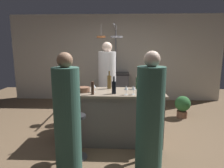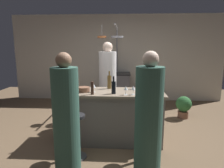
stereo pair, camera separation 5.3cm
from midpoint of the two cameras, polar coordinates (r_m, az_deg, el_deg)
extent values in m
plane|color=brown|center=(3.77, 0.28, -15.55)|extent=(9.00, 9.00, 0.00)
cube|color=beige|center=(6.24, 1.70, 7.36)|extent=(6.40, 0.16, 2.60)
cube|color=slate|center=(3.60, 0.28, -9.40)|extent=(1.72, 0.66, 0.86)
cube|color=gray|center=(3.47, 0.29, -2.41)|extent=(1.80, 0.72, 0.04)
cube|color=#47474C|center=(5.96, 1.55, -1.26)|extent=(0.76, 0.60, 0.86)
cube|color=black|center=(5.88, 1.57, 2.99)|extent=(0.80, 0.64, 0.03)
cylinder|color=white|center=(4.32, -0.89, -1.18)|extent=(0.37, 0.37, 1.55)
sphere|color=beige|center=(4.22, -0.92, 10.48)|extent=(0.21, 0.21, 0.21)
cylinder|color=#4C4C51|center=(3.28, -9.31, -19.75)|extent=(0.28, 0.28, 0.02)
cylinder|color=#4C4C51|center=(3.13, -9.49, -14.70)|extent=(0.06, 0.06, 0.62)
cylinder|color=black|center=(3.01, -9.69, -9.04)|extent=(0.26, 0.26, 0.04)
cylinder|color=#33594C|center=(2.66, -12.32, -10.71)|extent=(0.34, 0.34, 1.42)
sphere|color=#8C664C|center=(2.48, -13.05, 6.64)|extent=(0.19, 0.19, 0.19)
cylinder|color=#4C4C51|center=(3.23, 9.88, -20.26)|extent=(0.28, 0.28, 0.02)
cylinder|color=#4C4C51|center=(3.08, 10.08, -15.16)|extent=(0.06, 0.06, 0.62)
cylinder|color=black|center=(2.95, 10.29, -9.42)|extent=(0.26, 0.26, 0.04)
cylinder|color=#33594C|center=(2.58, 10.90, -11.19)|extent=(0.34, 0.34, 1.43)
sphere|color=beige|center=(2.40, 11.58, 6.95)|extent=(0.20, 0.20, 0.20)
cylinder|color=gray|center=(6.10, 1.65, 5.17)|extent=(0.04, 0.04, 2.15)
cylinder|color=gray|center=(5.33, 1.46, 15.93)|extent=(0.04, 1.54, 0.04)
cylinder|color=#B26638|center=(4.71, -2.57, 13.25)|extent=(0.21, 0.21, 0.04)
cylinder|color=gray|center=(4.72, -2.59, 14.92)|extent=(0.01, 0.01, 0.27)
cylinder|color=gray|center=(4.71, 1.82, 13.24)|extent=(0.28, 0.28, 0.04)
cylinder|color=gray|center=(4.69, 1.82, 14.94)|extent=(0.01, 0.01, 0.28)
cylinder|color=brown|center=(5.07, 19.85, -8.18)|extent=(0.24, 0.24, 0.16)
sphere|color=#2D6633|center=(5.00, 20.04, -5.35)|extent=(0.36, 0.36, 0.36)
cylinder|color=#382319|center=(3.23, -5.18, -1.16)|extent=(0.05, 0.05, 0.21)
cylinder|color=black|center=(3.27, 0.92, -1.04)|extent=(0.07, 0.07, 0.20)
cylinder|color=black|center=(3.25, 0.93, 1.45)|extent=(0.03, 0.03, 0.08)
cylinder|color=#B78C8E|center=(3.47, -11.61, -0.28)|extent=(0.07, 0.07, 0.24)
cylinder|color=#B78C8E|center=(3.44, -11.71, 2.38)|extent=(0.03, 0.03, 0.08)
cylinder|color=brown|center=(3.67, -0.36, 0.53)|extent=(0.07, 0.07, 0.24)
cylinder|color=brown|center=(3.64, -0.36, 3.04)|extent=(0.03, 0.03, 0.08)
cylinder|color=#193D23|center=(3.68, 7.80, 0.24)|extent=(0.07, 0.07, 0.21)
cylinder|color=#193D23|center=(3.66, 7.86, 2.50)|extent=(0.03, 0.03, 0.08)
cylinder|color=silver|center=(3.25, 6.51, -2.98)|extent=(0.06, 0.06, 0.01)
cylinder|color=silver|center=(3.24, 6.52, -2.28)|extent=(0.01, 0.01, 0.07)
cone|color=silver|center=(3.22, 6.55, -1.07)|extent=(0.07, 0.07, 0.06)
cylinder|color=silver|center=(3.41, -4.78, -2.28)|extent=(0.06, 0.06, 0.01)
cylinder|color=silver|center=(3.40, -4.79, -1.62)|extent=(0.01, 0.01, 0.07)
cone|color=silver|center=(3.39, -4.81, -0.46)|extent=(0.07, 0.07, 0.06)
cylinder|color=silver|center=(3.23, 4.41, -3.03)|extent=(0.06, 0.06, 0.01)
cylinder|color=silver|center=(3.22, 4.42, -2.33)|extent=(0.01, 0.01, 0.07)
cone|color=silver|center=(3.20, 4.44, -1.11)|extent=(0.07, 0.07, 0.06)
cylinder|color=brown|center=(3.45, -7.65, -1.54)|extent=(0.20, 0.20, 0.08)
cylinder|color=silver|center=(3.45, 12.58, -1.75)|extent=(0.17, 0.17, 0.08)
camera|label=1|loc=(0.03, -89.58, 0.08)|focal=32.07mm
camera|label=2|loc=(0.03, 90.42, -0.08)|focal=32.07mm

